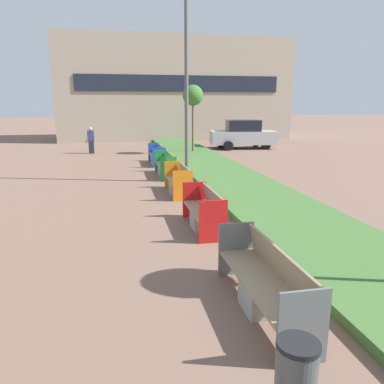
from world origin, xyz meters
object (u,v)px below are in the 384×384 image
at_px(sapling_tree_far, 193,96).
at_px(street_lamp_post, 186,74).
at_px(bench_orange_frame, 179,183).
at_px(bench_grey_frame, 265,286).
at_px(parked_car_distant, 243,135).
at_px(bench_blue_frame, 157,157).
at_px(bench_green_frame, 166,167).
at_px(bench_red_frame, 204,214).
at_px(pedestrian_walking, 91,140).

bearing_deg(sapling_tree_far, street_lamp_post, -103.38).
relative_size(bench_orange_frame, sapling_tree_far, 0.49).
bearing_deg(bench_orange_frame, street_lamp_post, 71.35).
height_order(bench_grey_frame, parked_car_distant, parked_car_distant).
distance_m(street_lamp_post, parked_car_distant, 11.72).
distance_m(bench_orange_frame, parked_car_distant, 13.22).
height_order(bench_orange_frame, parked_car_distant, parked_car_distant).
height_order(bench_grey_frame, bench_orange_frame, same).
bearing_deg(bench_blue_frame, bench_orange_frame, -90.02).
bearing_deg(parked_car_distant, bench_green_frame, -118.45).
xyz_separation_m(bench_grey_frame, bench_red_frame, (-0.01, 3.70, -0.01)).
height_order(street_lamp_post, parked_car_distant, street_lamp_post).
xyz_separation_m(sapling_tree_far, parked_car_distant, (3.79, 2.07, -2.40)).
relative_size(bench_orange_frame, bench_green_frame, 0.91).
bearing_deg(bench_blue_frame, pedestrian_walking, 125.36).
bearing_deg(bench_grey_frame, bench_blue_frame, 90.01).
bearing_deg(bench_grey_frame, bench_green_frame, 90.02).
height_order(bench_green_frame, parked_car_distant, parked_car_distant).
distance_m(pedestrian_walking, parked_car_distant, 9.65).
xyz_separation_m(street_lamp_post, sapling_tree_far, (1.84, 7.75, -0.63)).
xyz_separation_m(bench_grey_frame, bench_green_frame, (-0.00, 10.49, -0.01)).
relative_size(bench_green_frame, street_lamp_post, 0.30).
xyz_separation_m(bench_grey_frame, bench_blue_frame, (-0.00, 13.57, -0.01)).
bearing_deg(pedestrian_walking, parked_car_distant, 3.42).
xyz_separation_m(bench_green_frame, parked_car_distant, (6.24, 8.44, 0.54)).
bearing_deg(bench_red_frame, street_lamp_post, 83.53).
relative_size(bench_red_frame, pedestrian_walking, 1.27).
bearing_deg(street_lamp_post, bench_green_frame, 114.01).
bearing_deg(bench_orange_frame, parked_car_distant, 61.78).
bearing_deg(bench_grey_frame, parked_car_distant, 71.76).
bearing_deg(parked_car_distant, pedestrian_walking, -168.56).
relative_size(bench_red_frame, bench_green_frame, 0.92).
relative_size(sapling_tree_far, pedestrian_walking, 2.54).
relative_size(bench_green_frame, sapling_tree_far, 0.54).
height_order(bench_red_frame, bench_blue_frame, same).
height_order(bench_orange_frame, bench_blue_frame, same).
height_order(street_lamp_post, pedestrian_walking, street_lamp_post).
relative_size(bench_grey_frame, bench_blue_frame, 1.13).
distance_m(bench_red_frame, sapling_tree_far, 13.71).
relative_size(bench_red_frame, street_lamp_post, 0.27).
distance_m(bench_orange_frame, sapling_tree_far, 10.31).
bearing_deg(bench_orange_frame, bench_green_frame, 89.96).
relative_size(bench_green_frame, bench_blue_frame, 0.99).
distance_m(sapling_tree_far, pedestrian_walking, 6.55).
relative_size(bench_blue_frame, pedestrian_walking, 1.39).
bearing_deg(bench_orange_frame, bench_grey_frame, -89.95).
xyz_separation_m(bench_blue_frame, parked_car_distant, (6.24, 5.36, 0.54)).
height_order(pedestrian_walking, parked_car_distant, parked_car_distant).
height_order(bench_red_frame, street_lamp_post, street_lamp_post).
distance_m(bench_grey_frame, parked_car_distant, 19.94).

